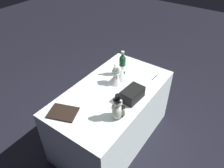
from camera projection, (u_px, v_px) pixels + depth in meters
name	position (u px, v px, depth m)	size (l,w,h in m)	color
ground_plane	(112.00, 136.00, 2.92)	(12.00, 12.00, 0.00)	black
reception_table	(112.00, 115.00, 2.68)	(1.53, 0.85, 0.79)	white
teddy_bear_groom	(118.00, 109.00, 2.05)	(0.14, 0.16, 0.29)	silver
teddy_bear_bride	(118.00, 75.00, 2.50)	(0.24, 0.22, 0.24)	white
champagne_bottle	(122.00, 65.00, 2.62)	(0.08, 0.08, 0.32)	#11441F
signing_pen	(155.00, 78.00, 2.63)	(0.13, 0.02, 0.01)	black
gift_case_black	(132.00, 94.00, 2.29)	(0.27, 0.18, 0.13)	black
guestbook	(63.00, 113.00, 2.15)	(0.21, 0.28, 0.02)	black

